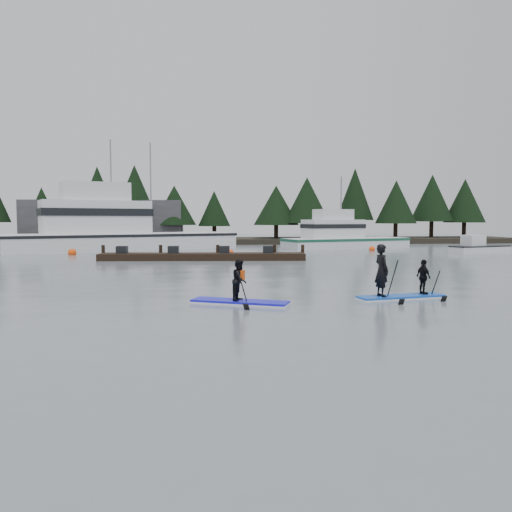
{
  "coord_description": "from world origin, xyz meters",
  "views": [
    {
      "loc": [
        -2.36,
        -16.71,
        2.77
      ],
      "look_at": [
        0.0,
        6.0,
        1.1
      ],
      "focal_mm": 35.0,
      "sensor_mm": 36.0,
      "label": 1
    }
  ],
  "objects": [
    {
      "name": "far_shore",
      "position": [
        0.0,
        42.0,
        0.3
      ],
      "size": [
        70.0,
        8.0,
        0.6
      ],
      "primitive_type": "cube",
      "color": "#2D281E",
      "rests_on": "ground"
    },
    {
      "name": "skiff",
      "position": [
        20.33,
        22.28,
        0.31
      ],
      "size": [
        5.56,
        3.17,
        0.62
      ],
      "primitive_type": "cube",
      "rotation": [
        0.0,
        0.0,
        0.31
      ],
      "color": "white",
      "rests_on": "ground"
    },
    {
      "name": "treeline",
      "position": [
        0.0,
        42.0,
        0.0
      ],
      "size": [
        60.0,
        4.0,
        8.0
      ],
      "primitive_type": null,
      "color": "black",
      "rests_on": "ground"
    },
    {
      "name": "buoy_c",
      "position": [
        12.54,
        26.39,
        0.0
      ],
      "size": [
        0.53,
        0.53,
        0.53
      ],
      "primitive_type": "sphere",
      "color": "#FF4A0C",
      "rests_on": "ground"
    },
    {
      "name": "buoy_a",
      "position": [
        -12.72,
        23.7,
        0.0
      ],
      "size": [
        0.64,
        0.64,
        0.64
      ],
      "primitive_type": "sphere",
      "color": "#FF4A0C",
      "rests_on": "ground"
    },
    {
      "name": "waterfront_building",
      "position": [
        -14.0,
        44.0,
        2.5
      ],
      "size": [
        18.0,
        6.0,
        5.0
      ],
      "primitive_type": "cube",
      "color": "#4C4C51",
      "rests_on": "ground"
    },
    {
      "name": "ground",
      "position": [
        0.0,
        0.0,
        0.0
      ],
      "size": [
        160.0,
        160.0,
        0.0
      ],
      "primitive_type": "plane",
      "color": "slate",
      "rests_on": "ground"
    },
    {
      "name": "fishing_boat_large",
      "position": [
        -10.39,
        30.2,
        0.88
      ],
      "size": [
        21.06,
        13.14,
        11.23
      ],
      "rotation": [
        0.0,
        0.0,
        0.4
      ],
      "color": "white",
      "rests_on": "ground"
    },
    {
      "name": "paddleboard_duo",
      "position": [
        4.36,
        0.01,
        0.7
      ],
      "size": [
        3.27,
        1.5,
        2.4
      ],
      "rotation": [
        0.0,
        0.0,
        0.2
      ],
      "color": "blue",
      "rests_on": "ground"
    },
    {
      "name": "buoy_b",
      "position": [
        -0.38,
        21.95,
        0.0
      ],
      "size": [
        0.62,
        0.62,
        0.62
      ],
      "primitive_type": "sphere",
      "color": "#FF4A0C",
      "rests_on": "ground"
    },
    {
      "name": "fishing_boat_medium",
      "position": [
        11.08,
        30.67,
        0.53
      ],
      "size": [
        13.03,
        7.1,
        7.73
      ],
      "rotation": [
        0.0,
        0.0,
        0.3
      ],
      "color": "white",
      "rests_on": "ground"
    },
    {
      "name": "floating_dock",
      "position": [
        -2.48,
        17.65,
        0.23
      ],
      "size": [
        14.11,
        2.91,
        0.47
      ],
      "primitive_type": "cube",
      "rotation": [
        0.0,
        0.0,
        -0.08
      ],
      "color": "black",
      "rests_on": "ground"
    },
    {
      "name": "paddleboard_solo",
      "position": [
        -1.21,
        -0.5,
        0.51
      ],
      "size": [
        3.27,
        1.99,
        1.89
      ],
      "rotation": [
        0.0,
        0.0,
        -0.41
      ],
      "color": "#1817D8",
      "rests_on": "ground"
    }
  ]
}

